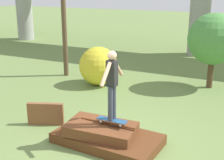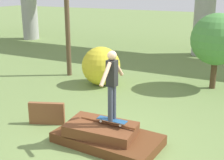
{
  "view_description": "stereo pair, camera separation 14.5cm",
  "coord_description": "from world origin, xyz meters",
  "px_view_note": "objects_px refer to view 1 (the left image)",
  "views": [
    {
      "loc": [
        3.07,
        -6.2,
        3.76
      ],
      "look_at": [
        0.12,
        -0.01,
        1.66
      ],
      "focal_mm": 50.0,
      "sensor_mm": 36.0,
      "label": 1
    },
    {
      "loc": [
        3.2,
        -6.14,
        3.76
      ],
      "look_at": [
        0.12,
        -0.01,
        1.66
      ],
      "focal_mm": 50.0,
      "sensor_mm": 36.0,
      "label": 2
    }
  ],
  "objects_px": {
    "skater": "(112,81)",
    "tree_behind_left": "(214,39)",
    "skateboard": "(112,120)",
    "bush_yellow_flowering": "(98,66)"
  },
  "relations": [
    {
      "from": "skater",
      "to": "tree_behind_left",
      "type": "bearing_deg",
      "value": 75.58
    },
    {
      "from": "skateboard",
      "to": "skater",
      "type": "distance_m",
      "value": 0.99
    },
    {
      "from": "skateboard",
      "to": "bush_yellow_flowering",
      "type": "height_order",
      "value": "bush_yellow_flowering"
    },
    {
      "from": "skater",
      "to": "tree_behind_left",
      "type": "distance_m",
      "value": 5.79
    },
    {
      "from": "bush_yellow_flowering",
      "to": "tree_behind_left",
      "type": "bearing_deg",
      "value": 20.5
    },
    {
      "from": "tree_behind_left",
      "to": "skateboard",
      "type": "bearing_deg",
      "value": -104.42
    },
    {
      "from": "skateboard",
      "to": "bush_yellow_flowering",
      "type": "xyz_separation_m",
      "value": [
        -2.54,
        4.12,
        0.1
      ]
    },
    {
      "from": "skater",
      "to": "bush_yellow_flowering",
      "type": "height_order",
      "value": "skater"
    },
    {
      "from": "skateboard",
      "to": "skater",
      "type": "bearing_deg",
      "value": 178.81
    },
    {
      "from": "bush_yellow_flowering",
      "to": "skateboard",
      "type": "bearing_deg",
      "value": -58.31
    }
  ]
}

